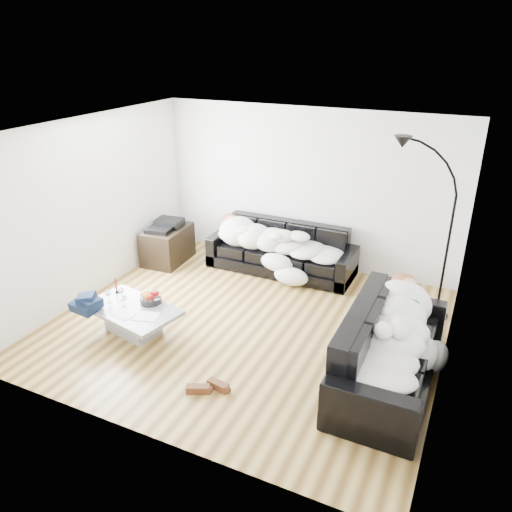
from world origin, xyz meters
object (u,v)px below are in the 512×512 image
at_px(av_cabinet, 167,245).
at_px(stereo, 166,225).
at_px(floor_lamp, 448,245).
at_px(sleeper_right, 393,332).
at_px(candle_left, 116,286).
at_px(sofa_back, 281,249).
at_px(fruit_bowl, 151,297).
at_px(wine_glass_c, 125,301).
at_px(sofa_right, 391,348).
at_px(wine_glass_a, 121,294).
at_px(candle_right, 116,285).
at_px(coffee_table, 133,320).
at_px(shoes, 207,387).
at_px(sleeper_back, 280,237).
at_px(wine_glass_b, 108,296).

distance_m(av_cabinet, stereo, 0.37).
height_order(av_cabinet, floor_lamp, floor_lamp).
xyz_separation_m(sleeper_right, candle_left, (-3.69, -0.17, -0.18)).
height_order(sofa_back, fruit_bowl, sofa_back).
xyz_separation_m(wine_glass_c, candle_left, (-0.34, 0.24, 0.03)).
distance_m(sofa_right, wine_glass_a, 3.51).
bearing_deg(wine_glass_c, av_cabinet, 110.33).
relative_size(candle_right, floor_lamp, 0.11).
relative_size(coffee_table, av_cabinet, 1.42).
bearing_deg(shoes, wine_glass_c, 145.22).
relative_size(sleeper_right, fruit_bowl, 6.59).
bearing_deg(sofa_right, sofa_back, 45.87).
relative_size(wine_glass_a, candle_right, 0.74).
relative_size(candle_left, shoes, 0.49).
bearing_deg(sleeper_back, wine_glass_a, -118.58).
bearing_deg(candle_left, sleeper_back, 56.63).
distance_m(sleeper_right, candle_right, 3.69).
xyz_separation_m(candle_left, candle_right, (0.00, 0.00, 0.01)).
bearing_deg(wine_glass_b, shoes, -18.39).
bearing_deg(fruit_bowl, candle_left, 177.82).
bearing_deg(fruit_bowl, coffee_table, -124.49).
xyz_separation_m(coffee_table, shoes, (1.49, -0.62, -0.13)).
height_order(fruit_bowl, stereo, stereo).
distance_m(coffee_table, candle_left, 0.58).
relative_size(fruit_bowl, wine_glass_a, 1.62).
xyz_separation_m(candle_right, shoes, (1.92, -0.87, -0.43)).
relative_size(sleeper_right, wine_glass_a, 10.68).
distance_m(sleeper_back, candle_left, 2.70).
height_order(sleeper_back, wine_glass_b, sleeper_back).
height_order(sofa_back, wine_glass_a, sofa_back).
relative_size(wine_glass_b, stereo, 0.40).
relative_size(sofa_back, sleeper_back, 1.18).
height_order(wine_glass_b, stereo, stereo).
distance_m(sofa_right, wine_glass_c, 3.37).
relative_size(sofa_back, sofa_right, 1.09).
relative_size(wine_glass_a, wine_glass_b, 1.00).
bearing_deg(wine_glass_c, wine_glass_a, 140.71).
height_order(candle_left, av_cabinet, av_cabinet).
bearing_deg(wine_glass_b, coffee_table, 1.05).
relative_size(wine_glass_b, wine_glass_c, 1.13).
xyz_separation_m(sleeper_back, fruit_bowl, (-0.89, -2.27, -0.17)).
distance_m(shoes, av_cabinet, 3.59).
height_order(coffee_table, fruit_bowl, fruit_bowl).
bearing_deg(wine_glass_c, sleeper_right, 6.91).
height_order(sleeper_right, candle_right, sleeper_right).
relative_size(candle_right, stereo, 0.54).
bearing_deg(fruit_bowl, stereo, 118.86).
bearing_deg(shoes, wine_glass_a, 143.46).
distance_m(sleeper_right, wine_glass_b, 3.64).
height_order(sleeper_right, wine_glass_c, sleeper_right).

